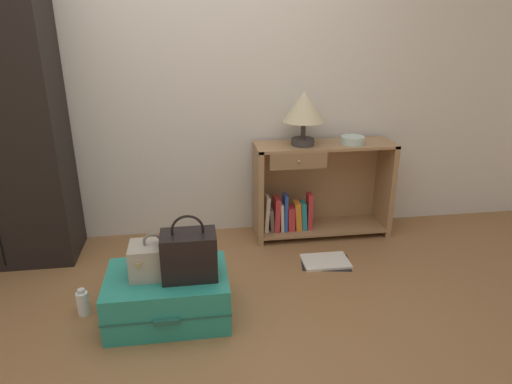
# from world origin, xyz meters

# --- Properties ---
(ground_plane) EXTENTS (9.00, 9.00, 0.00)m
(ground_plane) POSITION_xyz_m (0.00, 0.00, 0.00)
(ground_plane) COLOR olive
(back_wall) EXTENTS (6.40, 0.10, 2.60)m
(back_wall) POSITION_xyz_m (0.00, 1.50, 1.30)
(back_wall) COLOR silver
(back_wall) RESTS_ON ground_plane
(bookshelf) EXTENTS (1.06, 0.34, 0.75)m
(bookshelf) POSITION_xyz_m (0.92, 1.28, 0.37)
(bookshelf) COLOR #A37A51
(bookshelf) RESTS_ON ground_plane
(table_lamp) EXTENTS (0.31, 0.31, 0.40)m
(table_lamp) POSITION_xyz_m (0.79, 1.24, 1.02)
(table_lamp) COLOR #3D3838
(table_lamp) RESTS_ON bookshelf
(bowl) EXTENTS (0.18, 0.18, 0.06)m
(bowl) POSITION_xyz_m (1.17, 1.22, 0.78)
(bowl) COLOR silver
(bowl) RESTS_ON bookshelf
(suitcase_large) EXTENTS (0.70, 0.50, 0.28)m
(suitcase_large) POSITION_xyz_m (-0.21, 0.31, 0.14)
(suitcase_large) COLOR teal
(suitcase_large) RESTS_ON ground_plane
(train_case) EXTENTS (0.27, 0.21, 0.26)m
(train_case) POSITION_xyz_m (-0.27, 0.33, 0.38)
(train_case) COLOR #A89E8E
(train_case) RESTS_ON suitcase_large
(handbag) EXTENTS (0.30, 0.19, 0.38)m
(handbag) POSITION_xyz_m (-0.08, 0.28, 0.42)
(handbag) COLOR black
(handbag) RESTS_ON suitcase_large
(bottle) EXTENTS (0.07, 0.07, 0.17)m
(bottle) POSITION_xyz_m (-0.71, 0.40, 0.08)
(bottle) COLOR white
(bottle) RESTS_ON ground_plane
(open_book_on_floor) EXTENTS (0.38, 0.30, 0.02)m
(open_book_on_floor) POSITION_xyz_m (0.88, 0.79, 0.01)
(open_book_on_floor) COLOR white
(open_book_on_floor) RESTS_ON ground_plane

